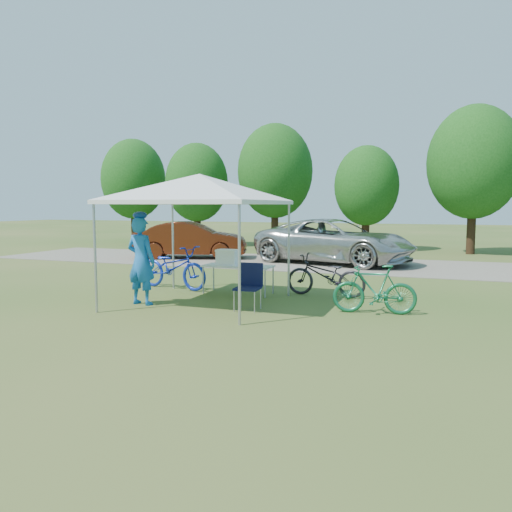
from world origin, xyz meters
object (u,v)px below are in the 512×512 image
Objects in this scene: cyclist at (141,261)px; bike_blue at (173,267)px; folding_chair at (249,282)px; sedan at (191,240)px; bike_green at (374,289)px; bike_dark at (325,275)px; minivan at (335,241)px; folding_table at (238,267)px; cooler at (228,257)px.

bike_blue is (-0.38, 2.00, -0.38)m from cyclist.
sedan reaches higher than folding_chair.
bike_green is at bearing -164.87° from cyclist.
bike_dark is at bearing -140.67° from cyclist.
cyclist is 1.16× the size of bike_green.
folding_chair is at bearing -166.47° from cyclist.
bike_green is at bearing -148.74° from minivan.
sedan is (-5.62, 8.29, 0.18)m from folding_chair.
folding_table is 1.83m from folding_chair.
bike_green is 0.37× the size of sedan.
minivan is (2.71, 6.77, 0.27)m from bike_blue.
cyclist is at bearing -121.13° from cooler.
bike_green is (5.08, -1.24, -0.07)m from bike_blue.
minivan reaches higher than folding_table.
bike_green is (4.71, 0.75, -0.44)m from cyclist.
cooler reaches higher than folding_chair.
cyclist is 0.43× the size of sedan.
bike_blue is at bearing -73.24° from cyclist.
cyclist is at bearing -88.23° from bike_green.
folding_table is 1.76× the size of folding_chair.
folding_table is at bearing -162.37° from sedan.
bike_dark is at bearing 9.91° from folding_table.
folding_table is at bearing -75.56° from bike_dark.
sedan is (-6.74, 6.34, 0.25)m from bike_dark.
folding_table is 2.05m from bike_dark.
bike_dark is (3.43, 2.25, -0.43)m from cyclist.
cyclist is 9.21m from sedan.
folding_table is 3.24× the size of cooler.
folding_chair is at bearing -25.29° from bike_dark.
sedan is at bearing -128.72° from bike_dark.
bike_blue reaches higher than cooler.
bike_blue reaches higher than bike_green.
cyclist is 4.12m from bike_dark.
bike_blue is (-2.69, 1.69, -0.01)m from folding_chair.
minivan is (0.02, 8.47, 0.26)m from folding_chair.
sedan reaches higher than folding_table.
bike_blue is at bearing -111.06° from bike_green.
folding_chair is at bearing -53.85° from cooler.
bike_dark reaches higher than bike_green.
cyclist is (-1.41, -1.90, 0.29)m from folding_table.
sedan is at bearing -62.87° from cyclist.
minivan is 5.65m from sedan.
bike_dark is at bearing -146.82° from bike_green.
cooler reaches higher than bike_green.
folding_chair is at bearing -86.70° from bike_green.
bike_green reaches higher than folding_table.
cyclist is at bearing -176.52° from sedan.
bike_blue is at bearing 144.56° from folding_chair.
cyclist is 1.00× the size of bike_dark.
cooler is at bearing -175.03° from minivan.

